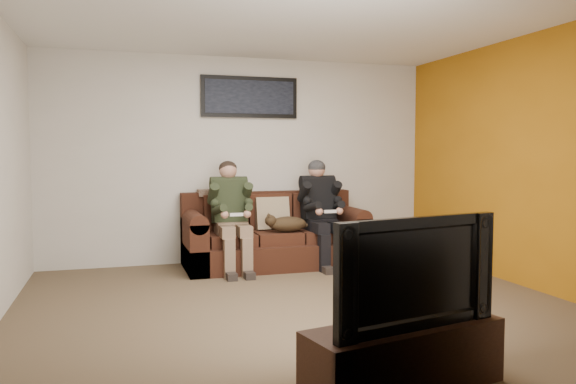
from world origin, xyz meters
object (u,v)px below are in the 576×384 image
object	(u,v)px
sofa	(273,238)
cat	(286,224)
tv_stand	(404,357)
person_right	(321,206)
person_left	(231,209)
framed_poster	(250,97)
television	(405,270)

from	to	relation	value
sofa	cat	size ratio (longest dim) A/B	3.33
tv_stand	person_right	bearing A→B (deg)	65.39
person_left	cat	world-z (taller)	person_left
sofa	tv_stand	distance (m)	3.79
person_left	sofa	bearing A→B (deg)	18.01
tv_stand	person_left	bearing A→B (deg)	83.15
sofa	tv_stand	xyz separation A→B (m)	(-0.25, -3.78, -0.14)
person_right	cat	xyz separation A→B (m)	(-0.47, -0.06, -0.19)
person_right	sofa	bearing A→B (deg)	162.03
sofa	tv_stand	size ratio (longest dim) A/B	1.78
framed_poster	tv_stand	xyz separation A→B (m)	(-0.05, -4.17, -1.91)
framed_poster	tv_stand	world-z (taller)	framed_poster
cat	television	xyz separation A→B (m)	(-0.35, -3.53, 0.17)
sofa	framed_poster	world-z (taller)	framed_poster
cat	tv_stand	xyz separation A→B (m)	(-0.35, -3.53, -0.34)
person_left	television	bearing A→B (deg)	-85.03
sofa	television	distance (m)	3.80
person_left	tv_stand	distance (m)	3.65
person_right	framed_poster	xyz separation A→B (m)	(-0.76, 0.57, 1.37)
cat	sofa	bearing A→B (deg)	110.75
television	sofa	bearing A→B (deg)	74.37
person_right	television	distance (m)	3.69
sofa	tv_stand	world-z (taller)	sofa
television	person_left	bearing A→B (deg)	83.15
sofa	television	bearing A→B (deg)	-93.81
person_left	television	world-z (taller)	person_left
person_left	cat	xyz separation A→B (m)	(0.66, -0.06, -0.19)
cat	framed_poster	size ratio (longest dim) A/B	0.53
sofa	framed_poster	distance (m)	1.81
person_right	tv_stand	world-z (taller)	person_right
person_left	tv_stand	size ratio (longest dim) A/B	1.05
cat	person_left	bearing A→B (deg)	174.46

